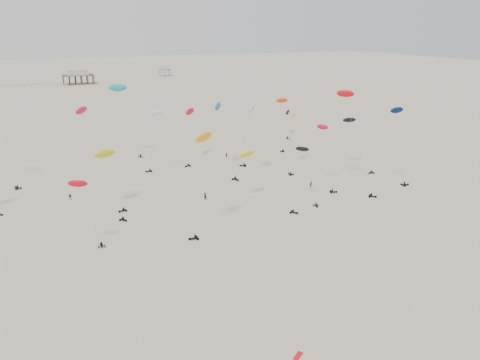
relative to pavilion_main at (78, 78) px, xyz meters
name	(u,v)px	position (x,y,z in m)	size (l,w,h in m)	color
ground_plane	(137,121)	(10.00, -150.00, -4.22)	(900.00, 900.00, 0.00)	beige
pavilion_main	(78,78)	(0.00, 0.00, 0.00)	(21.00, 13.00, 9.80)	brown
pavilion_small	(165,72)	(70.00, 30.00, -0.74)	(9.00, 7.00, 8.00)	brown
rig_0	(255,165)	(15.74, -257.75, 4.47)	(8.72, 16.38, 17.28)	black
rig_1	(86,205)	(-22.91, -267.46, 4.08)	(5.47, 3.88, 13.21)	black
rig_2	(154,130)	(0.10, -224.51, 7.34)	(6.10, 3.23, 17.17)	black
rig_3	(307,167)	(26.24, -263.18, 4.04)	(3.36, 8.63, 13.15)	black
rig_4	(248,121)	(22.75, -238.18, 10.47)	(10.16, 9.14, 19.51)	black
rig_5	(282,113)	(45.30, -215.65, 7.42)	(6.48, 9.75, 16.94)	black
rig_7	(400,136)	(54.67, -260.97, 8.38)	(4.33, 6.01, 19.93)	black
rig_9	(355,134)	(53.41, -244.49, 5.67)	(4.26, 12.41, 15.79)	black
rig_10	(222,115)	(18.84, -228.71, 10.80)	(9.89, 7.00, 18.99)	black
rig_11	(327,155)	(36.04, -256.58, 4.39)	(3.38, 10.27, 16.03)	black
rig_12	(92,136)	(-18.94, -250.25, 12.74)	(9.18, 6.38, 23.45)	black
rig_13	(190,119)	(12.73, -217.70, 8.26)	(7.38, 11.90, 16.63)	black
rig_14	(351,117)	(42.72, -256.41, 13.37)	(4.40, 17.66, 25.74)	black
rig_16	(288,118)	(56.43, -199.74, 2.14)	(7.13, 11.15, 10.87)	black
rig_17	(202,154)	(-0.70, -268.11, 11.27)	(7.97, 8.46, 19.89)	black
rig_18	(292,136)	(36.69, -237.96, 5.08)	(8.32, 12.56, 17.59)	black
rig_19	(108,164)	(-16.23, -249.42, 6.07)	(4.83, 12.60, 15.00)	black
rig_20	(121,97)	(-5.00, -205.02, 14.11)	(8.34, 7.84, 22.63)	black
spectator_0	(205,200)	(4.95, -252.94, -4.22)	(0.80, 0.55, 2.21)	black
spectator_1	(311,187)	(32.62, -255.34, -4.22)	(0.94, 0.55, 1.93)	black
spectator_2	(70,200)	(-24.37, -240.35, -4.22)	(1.13, 0.61, 1.91)	black
spectator_3	(227,158)	(23.49, -220.44, -4.22)	(0.69, 0.48, 1.91)	black
grounded_kite_b	(298,356)	(-2.81, -309.68, -4.22)	(1.80, 0.70, 0.07)	red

